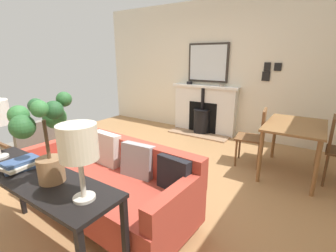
{
  "coord_description": "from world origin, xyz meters",
  "views": [
    {
      "loc": [
        2.29,
        2.02,
        1.62
      ],
      "look_at": [
        -0.48,
        0.2,
        0.65
      ],
      "focal_mm": 25.4,
      "sensor_mm": 36.0,
      "label": 1
    }
  ],
  "objects_px": {
    "console_table": "(37,185)",
    "fireplace": "(204,112)",
    "ottoman": "(144,160)",
    "dining_table": "(295,131)",
    "armchair_accent": "(34,142)",
    "mantel_bowl_far": "(222,85)",
    "potted_plant": "(44,131)",
    "sofa": "(109,182)",
    "table_lamp_far_end": "(78,145)",
    "mantel_bowl_near": "(190,83)",
    "book_stack": "(21,164)",
    "dining_chair_near_fireplace": "(256,133)"
  },
  "relations": [
    {
      "from": "potted_plant",
      "to": "book_stack",
      "type": "xyz_separation_m",
      "value": [
        0.01,
        -0.39,
        -0.35
      ]
    },
    {
      "from": "mantel_bowl_far",
      "to": "potted_plant",
      "type": "height_order",
      "value": "potted_plant"
    },
    {
      "from": "mantel_bowl_far",
      "to": "console_table",
      "type": "bearing_deg",
      "value": 0.15
    },
    {
      "from": "armchair_accent",
      "to": "dining_table",
      "type": "distance_m",
      "value": 3.67
    },
    {
      "from": "table_lamp_far_end",
      "to": "dining_chair_near_fireplace",
      "type": "relative_size",
      "value": 0.56
    },
    {
      "from": "fireplace",
      "to": "table_lamp_far_end",
      "type": "xyz_separation_m",
      "value": [
        3.83,
        0.96,
        0.66
      ]
    },
    {
      "from": "armchair_accent",
      "to": "console_table",
      "type": "bearing_deg",
      "value": 63.63
    },
    {
      "from": "console_table",
      "to": "fireplace",
      "type": "bearing_deg",
      "value": -174.38
    },
    {
      "from": "mantel_bowl_far",
      "to": "ottoman",
      "type": "distance_m",
      "value": 2.47
    },
    {
      "from": "potted_plant",
      "to": "dining_chair_near_fireplace",
      "type": "bearing_deg",
      "value": 163.62
    },
    {
      "from": "armchair_accent",
      "to": "dining_chair_near_fireplace",
      "type": "bearing_deg",
      "value": 126.36
    },
    {
      "from": "console_table",
      "to": "table_lamp_far_end",
      "type": "relative_size",
      "value": 3.14
    },
    {
      "from": "sofa",
      "to": "table_lamp_far_end",
      "type": "relative_size",
      "value": 3.98
    },
    {
      "from": "sofa",
      "to": "table_lamp_far_end",
      "type": "bearing_deg",
      "value": 38.82
    },
    {
      "from": "potted_plant",
      "to": "mantel_bowl_near",
      "type": "bearing_deg",
      "value": -166.19
    },
    {
      "from": "armchair_accent",
      "to": "potted_plant",
      "type": "distance_m",
      "value": 2.11
    },
    {
      "from": "dining_chair_near_fireplace",
      "to": "table_lamp_far_end",
      "type": "bearing_deg",
      "value": -8.55
    },
    {
      "from": "armchair_accent",
      "to": "book_stack",
      "type": "height_order",
      "value": "book_stack"
    },
    {
      "from": "ottoman",
      "to": "dining_table",
      "type": "relative_size",
      "value": 0.74
    },
    {
      "from": "dining_table",
      "to": "mantel_bowl_far",
      "type": "bearing_deg",
      "value": -126.48
    },
    {
      "from": "table_lamp_far_end",
      "to": "potted_plant",
      "type": "relative_size",
      "value": 0.77
    },
    {
      "from": "console_table",
      "to": "dining_chair_near_fireplace",
      "type": "bearing_deg",
      "value": 160.09
    },
    {
      "from": "fireplace",
      "to": "mantel_bowl_far",
      "type": "distance_m",
      "value": 0.71
    },
    {
      "from": "armchair_accent",
      "to": "table_lamp_far_end",
      "type": "distance_m",
      "value": 2.45
    },
    {
      "from": "mantel_bowl_near",
      "to": "ottoman",
      "type": "xyz_separation_m",
      "value": [
        2.33,
        0.57,
        -0.82
      ]
    },
    {
      "from": "dining_chair_near_fireplace",
      "to": "ottoman",
      "type": "bearing_deg",
      "value": -43.64
    },
    {
      "from": "mantel_bowl_near",
      "to": "table_lamp_far_end",
      "type": "distance_m",
      "value": 4.07
    },
    {
      "from": "potted_plant",
      "to": "dining_table",
      "type": "relative_size",
      "value": 0.61
    },
    {
      "from": "ottoman",
      "to": "book_stack",
      "type": "distance_m",
      "value": 1.6
    },
    {
      "from": "armchair_accent",
      "to": "dining_table",
      "type": "height_order",
      "value": "armchair_accent"
    },
    {
      "from": "ottoman",
      "to": "console_table",
      "type": "xyz_separation_m",
      "value": [
        1.51,
        0.18,
        0.41
      ]
    },
    {
      "from": "mantel_bowl_near",
      "to": "armchair_accent",
      "type": "bearing_deg",
      "value": -16.23
    },
    {
      "from": "armchair_accent",
      "to": "dining_table",
      "type": "relative_size",
      "value": 0.73
    },
    {
      "from": "mantel_bowl_near",
      "to": "potted_plant",
      "type": "distance_m",
      "value": 3.94
    },
    {
      "from": "mantel_bowl_near",
      "to": "dining_table",
      "type": "relative_size",
      "value": 0.12
    },
    {
      "from": "fireplace",
      "to": "console_table",
      "type": "bearing_deg",
      "value": 5.62
    },
    {
      "from": "mantel_bowl_near",
      "to": "book_stack",
      "type": "height_order",
      "value": "mantel_bowl_near"
    },
    {
      "from": "console_table",
      "to": "potted_plant",
      "type": "bearing_deg",
      "value": 94.39
    },
    {
      "from": "console_table",
      "to": "ottoman",
      "type": "bearing_deg",
      "value": -173.33
    },
    {
      "from": "armchair_accent",
      "to": "table_lamp_far_end",
      "type": "bearing_deg",
      "value": 69.92
    },
    {
      "from": "sofa",
      "to": "console_table",
      "type": "bearing_deg",
      "value": -0.18
    },
    {
      "from": "fireplace",
      "to": "ottoman",
      "type": "distance_m",
      "value": 2.33
    },
    {
      "from": "mantel_bowl_far",
      "to": "console_table",
      "type": "xyz_separation_m",
      "value": [
        3.84,
        0.01,
        -0.4
      ]
    },
    {
      "from": "console_table",
      "to": "dining_table",
      "type": "height_order",
      "value": "console_table"
    },
    {
      "from": "sofa",
      "to": "table_lamp_far_end",
      "type": "height_order",
      "value": "table_lamp_far_end"
    },
    {
      "from": "book_stack",
      "to": "console_table",
      "type": "bearing_deg",
      "value": 89.25
    },
    {
      "from": "potted_plant",
      "to": "book_stack",
      "type": "distance_m",
      "value": 0.52
    },
    {
      "from": "mantel_bowl_near",
      "to": "book_stack",
      "type": "distance_m",
      "value": 3.89
    },
    {
      "from": "table_lamp_far_end",
      "to": "dining_table",
      "type": "relative_size",
      "value": 0.47
    },
    {
      "from": "fireplace",
      "to": "book_stack",
      "type": "xyz_separation_m",
      "value": [
        3.83,
        0.17,
        0.33
      ]
    }
  ]
}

